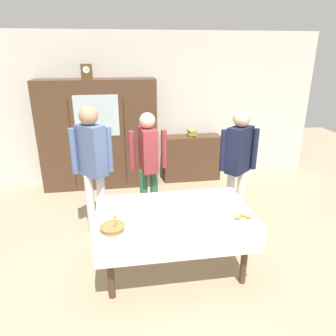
{
  "coord_description": "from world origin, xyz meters",
  "views": [
    {
      "loc": [
        -0.53,
        -3.15,
        2.37
      ],
      "look_at": [
        0.0,
        0.2,
        1.09
      ],
      "focal_mm": 33.36,
      "sensor_mm": 36.0,
      "label": 1
    }
  ],
  "objects_px": {
    "book_stack": "(192,133)",
    "tea_cup_back_edge": "(215,211)",
    "dining_table": "(174,221)",
    "tea_cup_front_edge": "(164,226)",
    "tea_cup_mid_right": "(126,199)",
    "spoon_far_right": "(210,202)",
    "spoon_near_left": "(188,201)",
    "tea_cup_far_right": "(147,202)",
    "pastry_plate": "(243,219)",
    "bread_basket": "(113,227)",
    "wall_cabinet": "(99,135)",
    "tea_cup_near_left": "(228,203)",
    "tea_cup_mid_left": "(189,210)",
    "person_behind_table_right": "(148,158)",
    "person_behind_table_left": "(92,159)",
    "bookshelf_low": "(191,158)",
    "person_near_right_end": "(238,158)",
    "mantel_clock": "(87,71)"
  },
  "relations": [
    {
      "from": "dining_table",
      "to": "book_stack",
      "type": "height_order",
      "value": "book_stack"
    },
    {
      "from": "book_stack",
      "to": "tea_cup_front_edge",
      "type": "distance_m",
      "value": 3.1
    },
    {
      "from": "tea_cup_back_edge",
      "to": "person_near_right_end",
      "type": "distance_m",
      "value": 1.14
    },
    {
      "from": "tea_cup_mid_right",
      "to": "tea_cup_back_edge",
      "type": "xyz_separation_m",
      "value": [
        0.93,
        -0.46,
        0.0
      ]
    },
    {
      "from": "spoon_near_left",
      "to": "tea_cup_far_right",
      "type": "bearing_deg",
      "value": 179.41
    },
    {
      "from": "tea_cup_back_edge",
      "to": "person_near_right_end",
      "type": "relative_size",
      "value": 0.08
    },
    {
      "from": "dining_table",
      "to": "person_behind_table_left",
      "type": "distance_m",
      "value": 1.36
    },
    {
      "from": "tea_cup_mid_left",
      "to": "wall_cabinet",
      "type": "bearing_deg",
      "value": 111.87
    },
    {
      "from": "pastry_plate",
      "to": "spoon_near_left",
      "type": "height_order",
      "value": "pastry_plate"
    },
    {
      "from": "pastry_plate",
      "to": "tea_cup_near_left",
      "type": "bearing_deg",
      "value": 96.82
    },
    {
      "from": "spoon_far_right",
      "to": "person_behind_table_left",
      "type": "bearing_deg",
      "value": 150.63
    },
    {
      "from": "mantel_clock",
      "to": "pastry_plate",
      "type": "height_order",
      "value": "mantel_clock"
    },
    {
      "from": "tea_cup_front_edge",
      "to": "tea_cup_back_edge",
      "type": "distance_m",
      "value": 0.62
    },
    {
      "from": "spoon_far_right",
      "to": "person_behind_table_right",
      "type": "relative_size",
      "value": 0.07
    },
    {
      "from": "bread_basket",
      "to": "spoon_far_right",
      "type": "distance_m",
      "value": 1.18
    },
    {
      "from": "bread_basket",
      "to": "spoon_far_right",
      "type": "relative_size",
      "value": 2.02
    },
    {
      "from": "book_stack",
      "to": "tea_cup_front_edge",
      "type": "relative_size",
      "value": 1.69
    },
    {
      "from": "pastry_plate",
      "to": "person_behind_table_right",
      "type": "distance_m",
      "value": 1.68
    },
    {
      "from": "tea_cup_back_edge",
      "to": "pastry_plate",
      "type": "distance_m",
      "value": 0.3
    },
    {
      "from": "tea_cup_back_edge",
      "to": "spoon_near_left",
      "type": "relative_size",
      "value": 1.09
    },
    {
      "from": "mantel_clock",
      "to": "spoon_near_left",
      "type": "relative_size",
      "value": 2.02
    },
    {
      "from": "tea_cup_near_left",
      "to": "person_behind_table_left",
      "type": "height_order",
      "value": "person_behind_table_left"
    },
    {
      "from": "spoon_far_right",
      "to": "spoon_near_left",
      "type": "distance_m",
      "value": 0.26
    },
    {
      "from": "spoon_far_right",
      "to": "dining_table",
      "type": "bearing_deg",
      "value": -158.95
    },
    {
      "from": "tea_cup_far_right",
      "to": "tea_cup_mid_right",
      "type": "relative_size",
      "value": 1.0
    },
    {
      "from": "wall_cabinet",
      "to": "person_behind_table_left",
      "type": "distance_m",
      "value": 1.67
    },
    {
      "from": "dining_table",
      "to": "bread_basket",
      "type": "height_order",
      "value": "bread_basket"
    },
    {
      "from": "tea_cup_mid_left",
      "to": "spoon_far_right",
      "type": "height_order",
      "value": "tea_cup_mid_left"
    },
    {
      "from": "book_stack",
      "to": "tea_cup_near_left",
      "type": "relative_size",
      "value": 1.69
    },
    {
      "from": "tea_cup_far_right",
      "to": "spoon_near_left",
      "type": "relative_size",
      "value": 1.09
    },
    {
      "from": "mantel_clock",
      "to": "person_behind_table_left",
      "type": "height_order",
      "value": "mantel_clock"
    },
    {
      "from": "pastry_plate",
      "to": "spoon_far_right",
      "type": "distance_m",
      "value": 0.49
    },
    {
      "from": "book_stack",
      "to": "person_behind_table_left",
      "type": "bearing_deg",
      "value": -134.79
    },
    {
      "from": "book_stack",
      "to": "bread_basket",
      "type": "distance_m",
      "value": 3.25
    },
    {
      "from": "mantel_clock",
      "to": "tea_cup_mid_right",
      "type": "xyz_separation_m",
      "value": [
        0.52,
        -2.23,
        -1.28
      ]
    },
    {
      "from": "wall_cabinet",
      "to": "tea_cup_mid_left",
      "type": "distance_m",
      "value": 2.83
    },
    {
      "from": "wall_cabinet",
      "to": "person_near_right_end",
      "type": "bearing_deg",
      "value": -42.3
    },
    {
      "from": "dining_table",
      "to": "tea_cup_back_edge",
      "type": "bearing_deg",
      "value": -12.32
    },
    {
      "from": "dining_table",
      "to": "tea_cup_mid_left",
      "type": "xyz_separation_m",
      "value": [
        0.15,
        -0.03,
        0.13
      ]
    },
    {
      "from": "wall_cabinet",
      "to": "tea_cup_far_right",
      "type": "distance_m",
      "value": 2.44
    },
    {
      "from": "wall_cabinet",
      "to": "bread_basket",
      "type": "distance_m",
      "value": 2.87
    },
    {
      "from": "tea_cup_front_edge",
      "to": "spoon_near_left",
      "type": "distance_m",
      "value": 0.65
    },
    {
      "from": "book_stack",
      "to": "tea_cup_near_left",
      "type": "height_order",
      "value": "book_stack"
    },
    {
      "from": "book_stack",
      "to": "spoon_far_right",
      "type": "relative_size",
      "value": 1.85
    },
    {
      "from": "dining_table",
      "to": "tea_cup_front_edge",
      "type": "xyz_separation_m",
      "value": [
        -0.16,
        -0.3,
        0.13
      ]
    },
    {
      "from": "bookshelf_low",
      "to": "tea_cup_mid_left",
      "type": "distance_m",
      "value": 2.77
    },
    {
      "from": "book_stack",
      "to": "tea_cup_back_edge",
      "type": "xyz_separation_m",
      "value": [
        -0.38,
        -2.73,
        -0.15
      ]
    },
    {
      "from": "tea_cup_near_left",
      "to": "book_stack",
      "type": "bearing_deg",
      "value": 86.13
    },
    {
      "from": "pastry_plate",
      "to": "tea_cup_far_right",
      "type": "bearing_deg",
      "value": 151.6
    },
    {
      "from": "bookshelf_low",
      "to": "person_behind_table_right",
      "type": "height_order",
      "value": "person_behind_table_right"
    }
  ]
}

